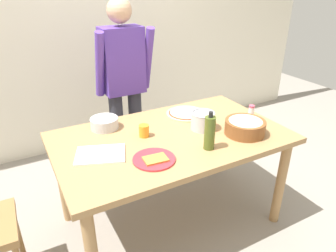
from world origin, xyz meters
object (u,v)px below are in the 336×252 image
Objects in this scene: pizza_raw_on_board at (186,113)px; popcorn_bowl at (245,126)px; plate_with_slice at (154,159)px; mixing_bowl_steel at (104,123)px; salt_shaker at (251,112)px; olive_oil_bottle at (210,133)px; cutting_board_white at (101,154)px; dining_table at (171,147)px; cup_orange at (144,131)px; person_cook at (124,82)px; steel_pot at (203,120)px.

pizza_raw_on_board is 1.13× the size of popcorn_bowl.
mixing_bowl_steel reaches higher than plate_with_slice.
popcorn_bowl reaches higher than salt_shaker.
mixing_bowl_steel is 1.89× the size of salt_shaker.
pizza_raw_on_board is 0.52m from popcorn_bowl.
cutting_board_white is (-0.64, 0.25, -0.11)m from olive_oil_bottle.
cup_orange is at bearing 156.17° from dining_table.
pizza_raw_on_board is at bearing -56.60° from person_cook.
cup_orange is (-0.17, 0.08, 0.13)m from dining_table.
cutting_board_white reaches higher than dining_table.
cutting_board_white is (-0.98, 0.20, -0.06)m from popcorn_bowl.
popcorn_bowl reaches higher than dining_table.
olive_oil_bottle is 0.85× the size of cutting_board_white.
plate_with_slice is 1.50× the size of steel_pot.
dining_table is 9.22× the size of steel_pot.
plate_with_slice is 0.71m from popcorn_bowl.
steel_pot is (0.62, -0.35, 0.03)m from mixing_bowl_steel.
person_cook is 1.09m from salt_shaker.
olive_oil_bottle is (0.12, -0.27, 0.20)m from dining_table.
olive_oil_bottle is (0.17, -1.03, -0.07)m from person_cook.
popcorn_bowl is (0.46, -0.22, 0.15)m from dining_table.
steel_pot is at bearing -96.88° from pizza_raw_on_board.
dining_table is at bearing 114.02° from olive_oil_bottle.
person_cook is 8.10× the size of mixing_bowl_steel.
mixing_bowl_steel is at bearing 160.60° from salt_shaker.
person_cook is at bearing 52.59° from mixing_bowl_steel.
person_cook is 19.06× the size of cup_orange.
salt_shaker reaches higher than dining_table.
salt_shaker is (0.22, 0.18, -0.01)m from popcorn_bowl.
pizza_raw_on_board reaches higher than dining_table.
mixing_bowl_steel is 1.12m from salt_shaker.
pizza_raw_on_board is (0.33, -0.50, -0.17)m from person_cook.
cup_orange reaches higher than mixing_bowl_steel.
steel_pot reaches higher than cup_orange.
mixing_bowl_steel is (-0.12, 0.57, 0.03)m from plate_with_slice.
person_cook is at bearing 123.40° from pizza_raw_on_board.
cup_orange is (-0.64, 0.30, -0.02)m from popcorn_bowl.
popcorn_bowl reaches higher than pizza_raw_on_board.
pizza_raw_on_board reaches higher than cutting_board_white.
pizza_raw_on_board is 1.06× the size of cutting_board_white.
salt_shaker is at bearing -3.52° from dining_table.
plate_with_slice reaches higher than cutting_board_white.
mixing_bowl_steel is at bearing 67.90° from cutting_board_white.
pizza_raw_on_board is at bearing -6.10° from mixing_bowl_steel.
popcorn_bowl is 1.40× the size of mixing_bowl_steel.
pizza_raw_on_board is 1.83× the size of steel_pot.
cutting_board_white is (-0.52, -0.02, 0.10)m from dining_table.
cup_orange is at bearing -100.57° from person_cook.
mixing_bowl_steel is 1.15× the size of steel_pot.
plate_with_slice is at bearing -38.57° from cutting_board_white.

